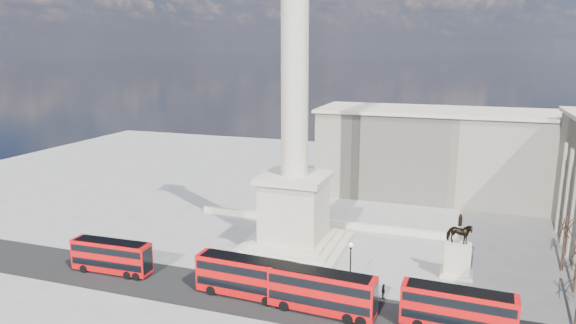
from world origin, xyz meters
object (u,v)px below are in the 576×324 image
at_px(nelsons_column, 294,160).
at_px(equestrian_statue, 458,255).
at_px(red_bus_b, 246,276).
at_px(pedestrian_walking, 429,302).
at_px(red_bus_c, 322,291).
at_px(red_bus_a, 112,256).
at_px(victorian_lamp, 350,264).
at_px(pedestrian_crossing, 383,291).
at_px(red_bus_d, 459,310).
at_px(pedestrian_standing, 458,302).

relative_size(nelsons_column, equestrian_statue, 6.18).
relative_size(red_bus_b, pedestrian_walking, 7.49).
bearing_deg(red_bus_c, red_bus_a, -178.91).
distance_m(victorian_lamp, pedestrian_crossing, 4.73).
xyz_separation_m(red_bus_a, pedestrian_crossing, (33.21, 4.18, -1.30)).
height_order(red_bus_b, equestrian_statue, equestrian_statue).
distance_m(red_bus_c, pedestrian_walking, 11.70).
xyz_separation_m(red_bus_a, red_bus_d, (41.22, -0.20, 0.13)).
height_order(nelsons_column, red_bus_d, nelsons_column).
bearing_deg(pedestrian_walking, red_bus_a, 151.88).
xyz_separation_m(pedestrian_standing, pedestrian_crossing, (-7.92, -0.01, -0.01)).
relative_size(equestrian_statue, pedestrian_walking, 5.25).
bearing_deg(red_bus_d, victorian_lamp, 161.76).
xyz_separation_m(nelsons_column, pedestrian_crossing, (14.11, -10.59, -12.01)).
bearing_deg(red_bus_d, red_bus_c, -174.06).
bearing_deg(pedestrian_crossing, equestrian_statue, -60.28).
height_order(red_bus_c, pedestrian_standing, red_bus_c).
bearing_deg(pedestrian_crossing, pedestrian_walking, -117.68).
bearing_deg(nelsons_column, pedestrian_walking, -30.54).
xyz_separation_m(victorian_lamp, equestrian_statue, (11.47, 8.88, -0.84)).
bearing_deg(red_bus_d, nelsons_column, 148.33).
distance_m(red_bus_c, equestrian_statue, 19.45).
relative_size(red_bus_c, pedestrian_crossing, 6.40).
xyz_separation_m(red_bus_c, red_bus_d, (13.69, 0.85, -0.11)).
bearing_deg(victorian_lamp, red_bus_b, -157.11).
bearing_deg(red_bus_b, red_bus_d, 2.79).
height_order(red_bus_c, pedestrian_walking, red_bus_c).
bearing_deg(red_bus_b, red_bus_c, -1.96).
relative_size(red_bus_a, equestrian_statue, 1.30).
distance_m(red_bus_a, pedestrian_standing, 41.36).
relative_size(red_bus_b, equestrian_statue, 1.43).
xyz_separation_m(red_bus_b, red_bus_c, (9.14, -0.70, 0.02)).
xyz_separation_m(red_bus_a, victorian_lamp, (29.34, 4.27, 1.43)).
bearing_deg(red_bus_b, nelsons_column, 89.77).
relative_size(red_bus_d, pedestrian_standing, 6.05).
height_order(red_bus_b, pedestrian_standing, red_bus_b).
relative_size(red_bus_b, pedestrian_standing, 6.28).
xyz_separation_m(red_bus_d, pedestrian_walking, (-3.04, 3.71, -1.57)).
bearing_deg(red_bus_c, nelsons_column, 121.34).
bearing_deg(red_bus_a, red_bus_c, -3.97).
xyz_separation_m(nelsons_column, red_bus_a, (-19.09, -14.77, -10.71)).
bearing_deg(red_bus_d, equestrian_statue, 94.15).
height_order(nelsons_column, pedestrian_standing, nelsons_column).
distance_m(nelsons_column, pedestrian_walking, 25.27).
height_order(red_bus_d, pedestrian_walking, red_bus_d).
bearing_deg(equestrian_statue, nelsons_column, 175.76).
xyz_separation_m(nelsons_column, pedestrian_walking, (19.08, -11.26, -12.15)).
bearing_deg(nelsons_column, red_bus_a, -142.28).
height_order(red_bus_a, pedestrian_standing, red_bus_a).
relative_size(red_bus_a, pedestrian_crossing, 5.74).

